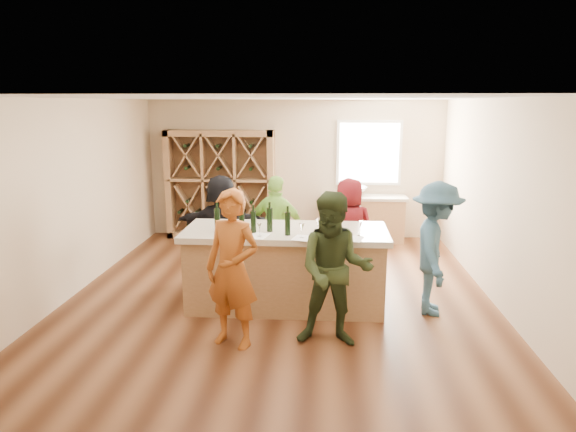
# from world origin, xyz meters

# --- Properties ---
(floor) EXTENTS (6.00, 7.00, 0.10)m
(floor) POSITION_xyz_m (0.00, 0.00, -0.05)
(floor) COLOR #58321C
(floor) RESTS_ON ground
(ceiling) EXTENTS (6.00, 7.00, 0.10)m
(ceiling) POSITION_xyz_m (0.00, 0.00, 2.85)
(ceiling) COLOR white
(ceiling) RESTS_ON ground
(wall_back) EXTENTS (6.00, 0.10, 2.80)m
(wall_back) POSITION_xyz_m (0.00, 3.55, 1.40)
(wall_back) COLOR beige
(wall_back) RESTS_ON ground
(wall_front) EXTENTS (6.00, 0.10, 2.80)m
(wall_front) POSITION_xyz_m (0.00, -3.55, 1.40)
(wall_front) COLOR beige
(wall_front) RESTS_ON ground
(wall_left) EXTENTS (0.10, 7.00, 2.80)m
(wall_left) POSITION_xyz_m (-3.05, 0.00, 1.40)
(wall_left) COLOR beige
(wall_left) RESTS_ON ground
(wall_right) EXTENTS (0.10, 7.00, 2.80)m
(wall_right) POSITION_xyz_m (3.05, 0.00, 1.40)
(wall_right) COLOR beige
(wall_right) RESTS_ON ground
(window_frame) EXTENTS (1.30, 0.06, 1.30)m
(window_frame) POSITION_xyz_m (1.50, 3.47, 1.75)
(window_frame) COLOR white
(window_frame) RESTS_ON wall_back
(window_pane) EXTENTS (1.18, 0.01, 1.18)m
(window_pane) POSITION_xyz_m (1.50, 3.44, 1.75)
(window_pane) COLOR white
(window_pane) RESTS_ON wall_back
(wine_rack) EXTENTS (2.20, 0.45, 2.20)m
(wine_rack) POSITION_xyz_m (-1.50, 3.27, 1.10)
(wine_rack) COLOR #987048
(wine_rack) RESTS_ON floor
(back_counter_base) EXTENTS (1.60, 0.58, 0.86)m
(back_counter_base) POSITION_xyz_m (1.40, 3.20, 0.43)
(back_counter_base) COLOR #987048
(back_counter_base) RESTS_ON floor
(back_counter_top) EXTENTS (1.70, 0.62, 0.06)m
(back_counter_top) POSITION_xyz_m (1.40, 3.20, 0.89)
(back_counter_top) COLOR #C0B59D
(back_counter_top) RESTS_ON back_counter_base
(sink) EXTENTS (0.54, 0.54, 0.19)m
(sink) POSITION_xyz_m (1.20, 3.20, 1.01)
(sink) COLOR silver
(sink) RESTS_ON back_counter_top
(faucet) EXTENTS (0.02, 0.02, 0.30)m
(faucet) POSITION_xyz_m (1.20, 3.38, 1.07)
(faucet) COLOR silver
(faucet) RESTS_ON back_counter_top
(tasting_counter_base) EXTENTS (2.60, 1.00, 1.00)m
(tasting_counter_base) POSITION_xyz_m (0.10, -0.31, 0.50)
(tasting_counter_base) COLOR #987048
(tasting_counter_base) RESTS_ON floor
(tasting_counter_top) EXTENTS (2.72, 1.12, 0.08)m
(tasting_counter_top) POSITION_xyz_m (0.10, -0.31, 1.04)
(tasting_counter_top) COLOR #C0B59D
(tasting_counter_top) RESTS_ON tasting_counter_base
(wine_bottle_a) EXTENTS (0.10, 0.10, 0.30)m
(wine_bottle_a) POSITION_xyz_m (-0.80, -0.43, 1.23)
(wine_bottle_a) COLOR black
(wine_bottle_a) RESTS_ON tasting_counter_top
(wine_bottle_b) EXTENTS (0.09, 0.09, 0.32)m
(wine_bottle_b) POSITION_xyz_m (-0.57, -0.54, 1.24)
(wine_bottle_b) COLOR black
(wine_bottle_b) RESTS_ON tasting_counter_top
(wine_bottle_c) EXTENTS (0.07, 0.07, 0.30)m
(wine_bottle_c) POSITION_xyz_m (-0.47, -0.40, 1.23)
(wine_bottle_c) COLOR black
(wine_bottle_c) RESTS_ON tasting_counter_top
(wine_bottle_d) EXTENTS (0.08, 0.08, 0.29)m
(wine_bottle_d) POSITION_xyz_m (-0.30, -0.51, 1.22)
(wine_bottle_d) COLOR black
(wine_bottle_d) RESTS_ON tasting_counter_top
(wine_bottle_e) EXTENTS (0.10, 0.10, 0.31)m
(wine_bottle_e) POSITION_xyz_m (-0.10, -0.44, 1.24)
(wine_bottle_e) COLOR black
(wine_bottle_e) RESTS_ON tasting_counter_top
(wine_glass_a) EXTENTS (0.06, 0.06, 0.16)m
(wine_glass_a) POSITION_xyz_m (-0.20, -0.71, 1.16)
(wine_glass_a) COLOR white
(wine_glass_a) RESTS_ON tasting_counter_top
(wine_glass_b) EXTENTS (0.09, 0.09, 0.18)m
(wine_glass_b) POSITION_xyz_m (0.34, -0.74, 1.17)
(wine_glass_b) COLOR white
(wine_glass_b) RESTS_ON tasting_counter_top
(wine_glass_d) EXTENTS (0.07, 0.07, 0.19)m
(wine_glass_d) POSITION_xyz_m (0.54, -0.45, 1.17)
(wine_glass_d) COLOR white
(wine_glass_d) RESTS_ON tasting_counter_top
(wine_glass_e) EXTENTS (0.08, 0.08, 0.19)m
(wine_glass_e) POSITION_xyz_m (1.07, -0.58, 1.18)
(wine_glass_e) COLOR white
(wine_glass_e) RESTS_ON tasting_counter_top
(tasting_menu_a) EXTENTS (0.30, 0.36, 0.00)m
(tasting_menu_a) POSITION_xyz_m (-0.21, -0.68, 1.08)
(tasting_menu_a) COLOR white
(tasting_menu_a) RESTS_ON tasting_counter_top
(tasting_menu_b) EXTENTS (0.28, 0.33, 0.00)m
(tasting_menu_b) POSITION_xyz_m (0.34, -0.75, 1.08)
(tasting_menu_b) COLOR white
(tasting_menu_b) RESTS_ON tasting_counter_top
(tasting_menu_c) EXTENTS (0.29, 0.35, 0.00)m
(tasting_menu_c) POSITION_xyz_m (0.99, -0.74, 1.08)
(tasting_menu_c) COLOR white
(tasting_menu_c) RESTS_ON tasting_counter_top
(person_near_left) EXTENTS (0.79, 0.69, 1.82)m
(person_near_left) POSITION_xyz_m (-0.41, -1.51, 0.91)
(person_near_left) COLOR #994C19
(person_near_left) RESTS_ON floor
(person_near_right) EXTENTS (0.89, 0.52, 1.79)m
(person_near_right) POSITION_xyz_m (0.75, -1.42, 0.89)
(person_near_right) COLOR #263319
(person_near_right) RESTS_ON floor
(person_server) EXTENTS (0.71, 1.21, 1.76)m
(person_server) POSITION_xyz_m (2.08, -0.41, 0.88)
(person_server) COLOR #335972
(person_server) RESTS_ON floor
(person_far_mid) EXTENTS (1.07, 0.76, 1.65)m
(person_far_mid) POSITION_xyz_m (-0.11, 0.74, 0.83)
(person_far_mid) COLOR #8CC64C
(person_far_mid) RESTS_ON floor
(person_far_right) EXTENTS (0.88, 0.66, 1.62)m
(person_far_right) POSITION_xyz_m (1.00, 0.79, 0.81)
(person_far_right) COLOR #590F14
(person_far_right) RESTS_ON floor
(person_far_left) EXTENTS (1.58, 0.70, 1.66)m
(person_far_left) POSITION_xyz_m (-0.99, 0.80, 0.83)
(person_far_left) COLOR black
(person_far_left) RESTS_ON floor
(wine_bottle_f) EXTENTS (0.07, 0.07, 0.30)m
(wine_bottle_f) POSITION_xyz_m (0.15, -0.61, 1.23)
(wine_bottle_f) COLOR black
(wine_bottle_f) RESTS_ON tasting_counter_top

